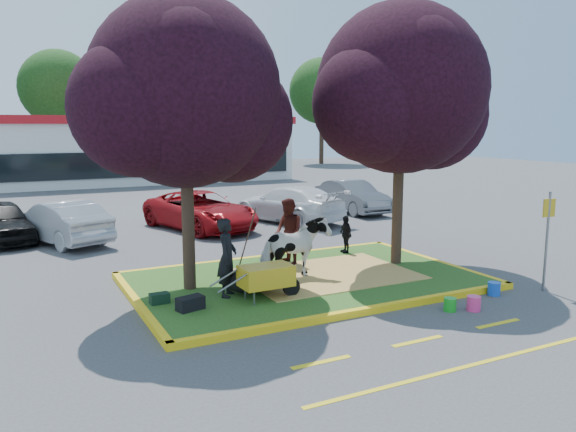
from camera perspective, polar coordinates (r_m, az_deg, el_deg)
name	(u,v)px	position (r m, az deg, el deg)	size (l,w,h in m)	color
ground	(306,283)	(13.87, 1.79, -6.83)	(90.00, 90.00, 0.00)	#424244
median_island	(306,280)	(13.85, 1.79, -6.54)	(8.00, 5.00, 0.15)	#225119
curb_near	(366,311)	(11.76, 7.92, -9.53)	(8.30, 0.16, 0.15)	yellow
curb_far	(262,258)	(16.09, -2.63, -4.30)	(8.30, 0.16, 0.15)	yellow
curb_left	(137,304)	(12.50, -15.05, -8.62)	(0.16, 5.30, 0.15)	yellow
curb_right	(434,262)	(16.15, 14.64, -4.55)	(0.16, 5.30, 0.15)	yellow
straw_bedding	(327,274)	(14.12, 3.94, -5.91)	(4.20, 3.00, 0.01)	tan
tree_purple_left	(186,101)	(12.61, -10.35, 11.45)	(5.06, 4.20, 6.51)	black
tree_purple_right	(402,97)	(15.11, 11.52, 11.79)	(5.30, 4.40, 6.82)	black
fire_lane_stripe_a	(321,362)	(9.50, 3.40, -14.61)	(1.10, 0.12, 0.01)	yellow
fire_lane_stripe_b	(418,341)	(10.58, 13.02, -12.28)	(1.10, 0.12, 0.01)	yellow
fire_lane_stripe_c	(498,324)	(11.89, 20.57, -10.19)	(1.10, 0.12, 0.01)	yellow
fire_lane_long	(466,367)	(9.76, 17.67, -14.36)	(6.00, 0.10, 0.01)	yellow
retail_building	(138,148)	(40.58, -15.00, 6.69)	(20.40, 8.40, 4.40)	silver
treeline	(100,77)	(50.04, -18.52, 13.24)	(46.58, 7.80, 14.63)	black
cow	(294,249)	(13.49, 0.66, -3.37)	(0.80, 1.76, 1.49)	white
calf	(252,280)	(12.60, -3.69, -6.50)	(1.28, 0.73, 0.55)	black
handler	(227,257)	(12.23, -6.21, -4.20)	(0.63, 0.41, 1.72)	black
visitor_a	(288,232)	(14.90, 0.05, -1.61)	(0.86, 0.67, 1.77)	#3E1511
visitor_b	(346,234)	(16.42, 5.87, -1.85)	(0.64, 0.27, 1.09)	black
wheelbarrow	(267,276)	(11.98, -2.17, -6.13)	(1.99, 0.68, 0.75)	black
gear_bag_dark	(190,303)	(11.60, -9.89, -8.73)	(0.54, 0.29, 0.27)	black
gear_bag_green	(159,298)	(12.16, -12.93, -8.15)	(0.40, 0.25, 0.21)	black
sign_post	(547,231)	(14.25, 24.86, -1.36)	(0.33, 0.08, 2.34)	slate
bucket_green	(450,304)	(12.31, 16.13, -8.63)	(0.26, 0.26, 0.28)	green
bucket_pink	(474,303)	(12.48, 18.35, -8.43)	(0.29, 0.29, 0.31)	#FB3785
bucket_blue	(494,289)	(13.72, 20.19, -6.95)	(0.28, 0.28, 0.30)	blue
car_black	(1,221)	(20.84, -27.11, -0.50)	(1.61, 4.00, 1.36)	black
car_silver	(61,222)	(19.78, -22.03, -0.56)	(1.49, 4.27, 1.41)	#AAACB2
car_red	(201,210)	(21.05, -8.88, 0.56)	(2.33, 5.06, 1.41)	#9B0C11
car_white	(288,204)	(22.39, 0.03, 1.23)	(2.02, 4.96, 1.44)	white
car_grey	(352,196)	(25.05, 6.52, 1.98)	(1.48, 4.25, 1.40)	#595C61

